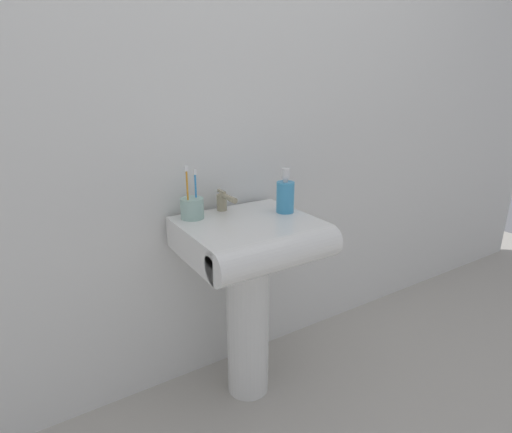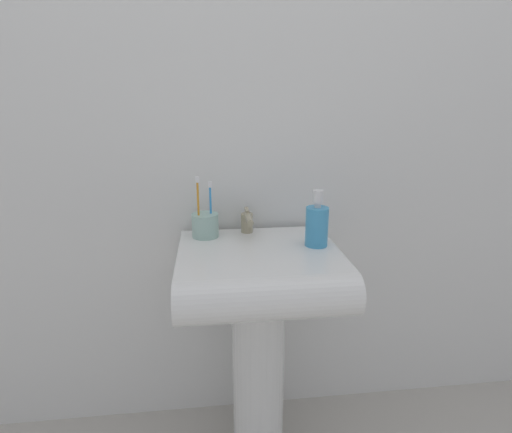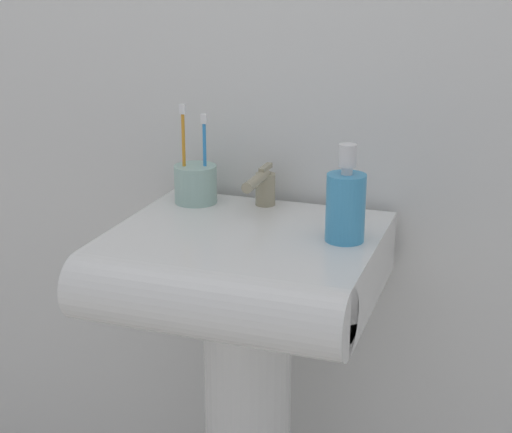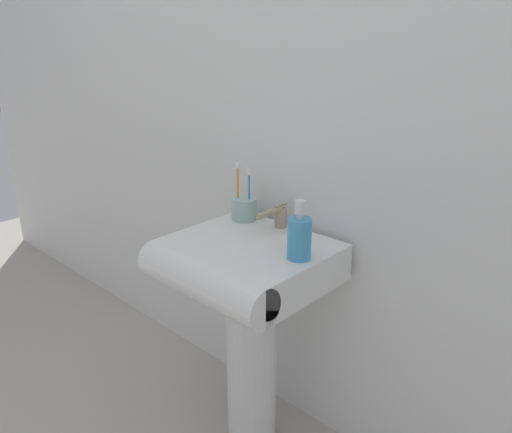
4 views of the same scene
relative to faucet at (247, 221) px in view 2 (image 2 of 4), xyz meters
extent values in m
cube|color=silver|center=(0.02, 0.10, 0.38)|extent=(5.00, 0.05, 2.40)
cylinder|color=white|center=(0.02, -0.15, -0.50)|extent=(0.17, 0.17, 0.65)
cube|color=white|center=(0.02, -0.15, -0.11)|extent=(0.50, 0.41, 0.12)
cylinder|color=white|center=(0.02, -0.35, -0.11)|extent=(0.50, 0.12, 0.12)
cylinder|color=tan|center=(0.00, 0.02, -0.01)|extent=(0.04, 0.04, 0.07)
cylinder|color=tan|center=(0.00, -0.04, 0.02)|extent=(0.02, 0.11, 0.02)
cube|color=tan|center=(0.00, 0.02, 0.03)|extent=(0.01, 0.06, 0.01)
cylinder|color=#99BFB2|center=(-0.14, -0.01, -0.01)|extent=(0.09, 0.09, 0.08)
cylinder|color=orange|center=(-0.16, -0.02, 0.06)|extent=(0.01, 0.01, 0.17)
cube|color=white|center=(-0.16, -0.02, 0.15)|extent=(0.01, 0.01, 0.02)
cylinder|color=#338CD8|center=(-0.12, -0.01, 0.05)|extent=(0.01, 0.01, 0.15)
cube|color=white|center=(-0.12, -0.01, 0.13)|extent=(0.01, 0.01, 0.02)
cylinder|color=#3F99CC|center=(0.21, -0.14, 0.02)|extent=(0.07, 0.07, 0.12)
cylinder|color=silver|center=(0.21, -0.14, 0.09)|extent=(0.02, 0.02, 0.01)
cylinder|color=silver|center=(0.21, -0.14, 0.11)|extent=(0.03, 0.03, 0.04)
camera|label=1|loc=(-0.71, -1.38, 0.44)|focal=28.00mm
camera|label=2|loc=(-0.12, -1.30, 0.40)|focal=28.00mm
camera|label=3|loc=(0.50, -1.46, 0.45)|focal=55.00mm
camera|label=4|loc=(1.03, -1.21, 0.58)|focal=35.00mm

